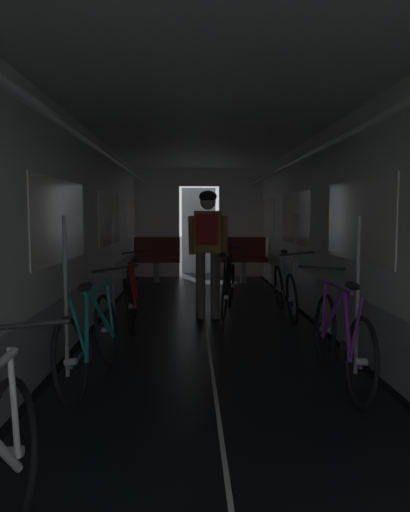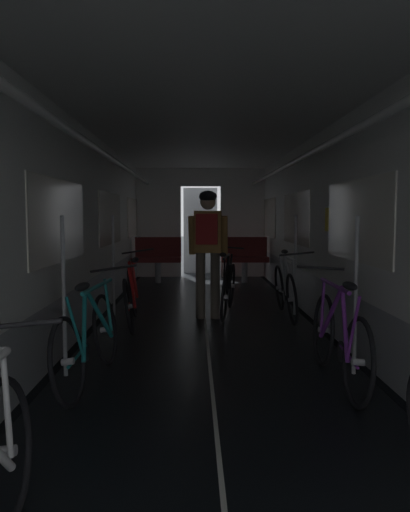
% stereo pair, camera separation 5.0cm
% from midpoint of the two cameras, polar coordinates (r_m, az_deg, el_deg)
% --- Properties ---
extents(train_car_shell, '(3.14, 12.34, 2.57)m').
position_cam_midpoint_polar(train_car_shell, '(5.74, 0.43, 7.70)').
color(train_car_shell, black).
rests_on(train_car_shell, ground).
extents(bench_seat_far_left, '(0.98, 0.51, 0.95)m').
position_cam_midpoint_polar(bench_seat_far_left, '(10.27, -5.33, 0.08)').
color(bench_seat_far_left, gray).
rests_on(bench_seat_far_left, ground).
extents(bench_seat_far_right, '(0.98, 0.51, 0.95)m').
position_cam_midpoint_polar(bench_seat_far_right, '(10.30, 4.71, 0.10)').
color(bench_seat_far_right, gray).
rests_on(bench_seat_far_right, ground).
extents(bicycle_purple, '(0.44, 1.69, 0.95)m').
position_cam_midpoint_polar(bicycle_purple, '(4.29, 15.52, -9.17)').
color(bicycle_purple, black).
rests_on(bicycle_purple, ground).
extents(bicycle_silver, '(0.44, 1.69, 0.95)m').
position_cam_midpoint_polar(bicycle_silver, '(6.87, 9.50, -3.85)').
color(bicycle_silver, black).
rests_on(bicycle_silver, ground).
extents(bicycle_red, '(0.44, 1.70, 0.96)m').
position_cam_midpoint_polar(bicycle_red, '(6.35, -8.35, -4.55)').
color(bicycle_red, black).
rests_on(bicycle_red, ground).
extents(bicycle_teal, '(0.50, 1.70, 0.96)m').
position_cam_midpoint_polar(bicycle_teal, '(4.26, -12.90, -9.26)').
color(bicycle_teal, black).
rests_on(bicycle_teal, ground).
extents(person_cyclist_aisle, '(0.55, 0.41, 1.73)m').
position_cam_midpoint_polar(person_cyclist_aisle, '(6.61, 0.54, 1.88)').
color(person_cyclist_aisle, brown).
rests_on(person_cyclist_aisle, ground).
extents(bicycle_black_in_aisle, '(0.44, 1.68, 0.95)m').
position_cam_midpoint_polar(bicycle_black_in_aisle, '(6.96, 2.91, -3.67)').
color(bicycle_black_in_aisle, black).
rests_on(bicycle_black_in_aisle, ground).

